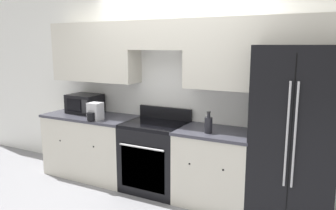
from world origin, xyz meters
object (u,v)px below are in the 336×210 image
Objects in this scene: refrigerator at (295,135)px; microwave at (85,104)px; oven_range at (155,156)px; bottle at (208,124)px.

refrigerator reaches higher than microwave.
refrigerator is 4.05× the size of microwave.
oven_range is at bearing -4.44° from microwave.
microwave is at bearing 173.66° from bottle.
microwave is 2.01m from bottle.
microwave is at bearing 179.23° from refrigerator.
oven_range is 1.36m from microwave.
microwave reaches higher than bottle.
oven_range is at bearing 170.64° from bottle.
refrigerator is 2.89m from microwave.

